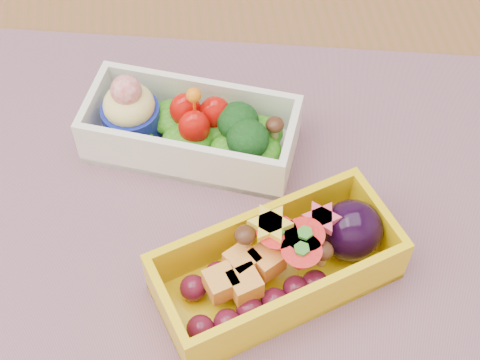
{
  "coord_description": "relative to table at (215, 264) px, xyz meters",
  "views": [
    {
      "loc": [
        -0.02,
        -0.32,
        1.22
      ],
      "look_at": [
        0.02,
        -0.01,
        0.79
      ],
      "focal_mm": 53.55,
      "sensor_mm": 36.0,
      "label": 1
    }
  ],
  "objects": [
    {
      "name": "table",
      "position": [
        0.0,
        0.0,
        0.0
      ],
      "size": [
        1.2,
        0.8,
        0.75
      ],
      "color": "brown",
      "rests_on": "ground"
    },
    {
      "name": "placemat",
      "position": [
        0.01,
        -0.01,
        0.1
      ],
      "size": [
        0.58,
        0.49,
        0.0
      ],
      "primitive_type": "cube",
      "rotation": [
        0.0,
        0.0,
        -0.21
      ],
      "color": "#885E71",
      "rests_on": "table"
    },
    {
      "name": "bento_white",
      "position": [
        -0.01,
        0.06,
        0.13
      ],
      "size": [
        0.19,
        0.13,
        0.07
      ],
      "rotation": [
        0.0,
        0.0,
        -0.36
      ],
      "color": "white",
      "rests_on": "placemat"
    },
    {
      "name": "bento_yellow",
      "position": [
        0.04,
        -0.08,
        0.13
      ],
      "size": [
        0.19,
        0.13,
        0.06
      ],
      "rotation": [
        0.0,
        0.0,
        0.33
      ],
      "color": "yellow",
      "rests_on": "placemat"
    }
  ]
}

